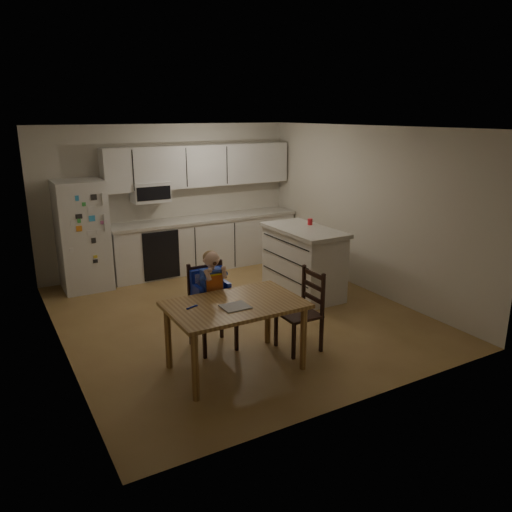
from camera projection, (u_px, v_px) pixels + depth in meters
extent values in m
cube|color=olive|center=(236.00, 315.00, 6.87)|extent=(4.50, 5.00, 0.01)
cube|color=beige|center=(169.00, 198.00, 8.62)|extent=(4.50, 0.02, 2.50)
cube|color=beige|center=(53.00, 248.00, 5.46)|extent=(0.02, 5.00, 2.50)
cube|color=beige|center=(366.00, 210.00, 7.59)|extent=(0.02, 5.00, 2.50)
cube|color=white|center=(234.00, 127.00, 6.18)|extent=(4.50, 5.00, 0.01)
cube|color=silver|center=(83.00, 235.00, 7.70)|extent=(0.72, 0.70, 1.70)
cube|color=silver|center=(205.00, 244.00, 8.84)|extent=(3.34, 0.60, 0.86)
cube|color=beige|center=(205.00, 219.00, 8.71)|extent=(3.37, 0.62, 0.05)
cube|color=black|center=(162.00, 255.00, 8.15)|extent=(0.60, 0.02, 0.80)
cube|color=silver|center=(200.00, 166.00, 8.57)|extent=(3.34, 0.34, 0.70)
cube|color=silver|center=(150.00, 192.00, 8.22)|extent=(0.60, 0.38, 0.33)
cube|color=silver|center=(303.00, 263.00, 7.55)|extent=(0.66, 1.32, 0.97)
cube|color=beige|center=(304.00, 230.00, 7.40)|extent=(0.73, 1.39, 0.06)
cylinder|color=red|center=(310.00, 222.00, 7.61)|extent=(0.08, 0.08, 0.09)
cube|color=brown|center=(235.00, 305.00, 5.23)|extent=(1.41, 0.91, 0.04)
cylinder|color=brown|center=(195.00, 367.00, 4.73)|extent=(0.07, 0.07, 0.71)
cylinder|color=brown|center=(168.00, 337.00, 5.35)|extent=(0.07, 0.07, 0.71)
cylinder|color=brown|center=(303.00, 338.00, 5.32)|extent=(0.07, 0.07, 0.71)
cylinder|color=brown|center=(268.00, 315.00, 5.94)|extent=(0.07, 0.07, 0.71)
cube|color=#A9A9AE|center=(235.00, 307.00, 5.11)|extent=(0.28, 0.24, 0.01)
cylinder|color=#162AAF|center=(191.00, 307.00, 5.09)|extent=(0.12, 0.06, 0.02)
cube|color=black|center=(213.00, 311.00, 5.78)|extent=(0.44, 0.44, 0.03)
cube|color=black|center=(205.00, 340.00, 5.58)|extent=(0.04, 0.04, 0.44)
cube|color=black|center=(191.00, 327.00, 5.92)|extent=(0.04, 0.04, 0.44)
cube|color=black|center=(236.00, 333.00, 5.77)|extent=(0.04, 0.04, 0.44)
cube|color=black|center=(221.00, 321.00, 6.11)|extent=(0.04, 0.04, 0.44)
cube|color=black|center=(205.00, 283.00, 5.87)|extent=(0.44, 0.04, 0.53)
cube|color=#162AAF|center=(213.00, 306.00, 5.76)|extent=(0.40, 0.36, 0.11)
cube|color=#162AAF|center=(207.00, 283.00, 5.82)|extent=(0.40, 0.06, 0.36)
cube|color=#5B6FEF|center=(213.00, 301.00, 5.73)|extent=(0.31, 0.27, 0.02)
cube|color=#1E2FAB|center=(212.00, 281.00, 5.69)|extent=(0.23, 0.15, 0.27)
cube|color=#BE6128|center=(214.00, 283.00, 5.63)|extent=(0.20, 0.01, 0.21)
sphere|color=beige|center=(212.00, 259.00, 5.61)|extent=(0.18, 0.18, 0.18)
ellipsoid|color=olive|center=(212.00, 258.00, 5.60)|extent=(0.18, 0.17, 0.15)
cube|color=black|center=(299.00, 314.00, 5.76)|extent=(0.42, 0.42, 0.03)
cube|color=black|center=(276.00, 329.00, 5.89)|extent=(0.04, 0.04, 0.42)
cube|color=black|center=(303.00, 323.00, 6.07)|extent=(0.04, 0.04, 0.42)
cube|color=black|center=(294.00, 342.00, 5.57)|extent=(0.04, 0.04, 0.42)
cube|color=black|center=(321.00, 335.00, 5.75)|extent=(0.04, 0.04, 0.42)
cube|color=black|center=(313.00, 290.00, 5.77)|extent=(0.04, 0.42, 0.50)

